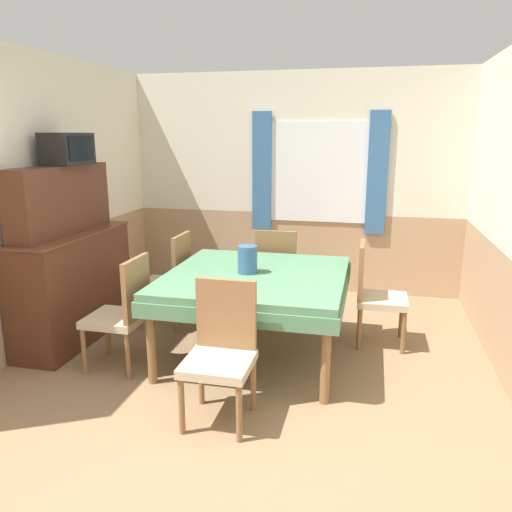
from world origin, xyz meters
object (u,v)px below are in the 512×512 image
object	(u,v)px
chair_head_window	(278,270)
vase	(247,259)
chair_right_far	(374,292)
chair_left_near	(123,311)
chair_left_far	(170,278)
chair_head_near	(221,349)
dining_table	(256,285)
sideboard	(71,267)
tv	(67,149)

from	to	relation	value
chair_head_window	vase	world-z (taller)	vase
chair_right_far	chair_left_near	bearing A→B (deg)	-63.68
chair_left_far	vase	bearing A→B (deg)	-118.30
chair_right_far	chair_head_near	world-z (taller)	same
dining_table	chair_left_near	xyz separation A→B (m)	(-0.99, -0.49, -0.14)
dining_table	chair_left_near	bearing A→B (deg)	-153.68
dining_table	sideboard	bearing A→B (deg)	-179.39
chair_head_window	vase	xyz separation A→B (m)	(-0.07, -1.02, 0.36)
chair_left_near	sideboard	world-z (taller)	sideboard
sideboard	chair_left_near	bearing A→B (deg)	-31.65
vase	chair_head_near	bearing A→B (deg)	-85.82
chair_left_near	chair_head_near	bearing A→B (deg)	-117.94
chair_left_far	vase	size ratio (longest dim) A/B	4.00
sideboard	vase	size ratio (longest dim) A/B	6.88
chair_head_near	vase	bearing A→B (deg)	-85.82
chair_left_far	sideboard	world-z (taller)	sideboard
chair_right_far	sideboard	size ratio (longest dim) A/B	0.58
sideboard	tv	bearing A→B (deg)	83.15
chair_left_near	dining_table	bearing A→B (deg)	-63.68
chair_right_far	chair_head_window	bearing A→B (deg)	-117.94
chair_head_window	chair_left_far	world-z (taller)	same
dining_table	tv	world-z (taller)	tv
chair_left_near	chair_head_window	distance (m)	1.80
chair_head_window	chair_right_far	distance (m)	1.12
chair_head_window	chair_head_near	size ratio (longest dim) A/B	1.00
dining_table	chair_left_far	world-z (taller)	chair_left_far
chair_right_far	tv	bearing A→B (deg)	-81.34
chair_right_far	dining_table	bearing A→B (deg)	-63.68
tv	vase	xyz separation A→B (m)	(1.67, -0.08, -0.90)
chair_left_far	chair_head_near	xyz separation A→B (m)	(0.99, -1.50, 0.00)
chair_head_near	sideboard	world-z (taller)	sideboard
chair_left_far	vase	world-z (taller)	vase
vase	chair_right_far	bearing A→B (deg)	24.88
tv	vase	bearing A→B (deg)	-2.65
chair_left_near	chair_right_far	world-z (taller)	same
dining_table	chair_head_window	distance (m)	1.02
chair_head_window	chair_left_far	size ratio (longest dim) A/B	1.00
dining_table	sideboard	size ratio (longest dim) A/B	0.97
chair_head_window	tv	xyz separation A→B (m)	(-1.74, -0.94, 1.26)
chair_left_near	chair_head_near	size ratio (longest dim) A/B	1.00
chair_left_near	vase	size ratio (longest dim) A/B	4.00
chair_left_near	chair_left_far	world-z (taller)	same
dining_table	chair_left_far	bearing A→B (deg)	153.68
chair_head_window	chair_left_far	xyz separation A→B (m)	(-0.99, -0.52, 0.00)
chair_head_near	sideboard	xyz separation A→B (m)	(-1.75, 0.99, 0.20)
chair_left_near	tv	xyz separation A→B (m)	(-0.75, 0.56, 1.26)
chair_head_window	dining_table	bearing A→B (deg)	-90.00
chair_right_far	chair_left_far	bearing A→B (deg)	-90.00
chair_left_near	tv	distance (m)	1.57
chair_head_window	sideboard	xyz separation A→B (m)	(-1.75, -1.03, 0.20)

